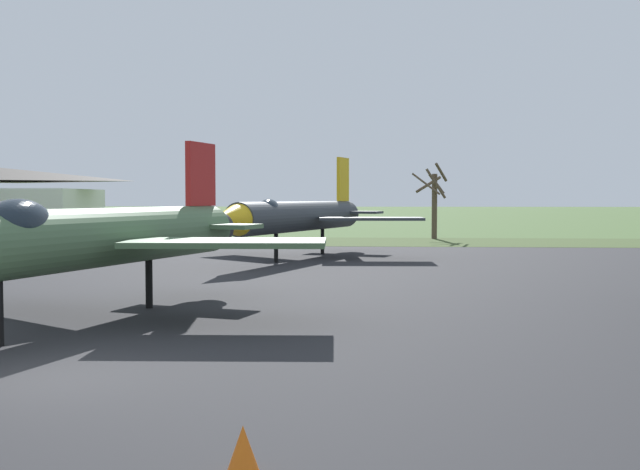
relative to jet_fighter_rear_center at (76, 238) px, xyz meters
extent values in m
plane|color=#425B2D|center=(1.71, -5.74, -2.44)|extent=(600.00, 600.00, 0.00)
cube|color=#28282B|center=(1.71, 9.00, -2.41)|extent=(100.58, 49.10, 0.05)
cube|color=#3A4C24|center=(1.71, 39.55, -2.41)|extent=(160.58, 12.00, 0.06)
cylinder|color=#565B60|center=(-11.61, 24.00, -0.12)|extent=(1.09, 2.80, 0.64)
cylinder|color=#4C6B47|center=(0.08, 0.31, -0.05)|extent=(5.40, 14.37, 1.67)
cylinder|color=black|center=(2.07, 7.60, -0.05)|extent=(1.37, 1.19, 1.17)
ellipsoid|color=#19232D|center=(-0.57, -2.09, 0.41)|extent=(1.34, 2.53, 1.26)
cube|color=#4C6B47|center=(-2.92, 2.75, -0.18)|extent=(6.06, 5.32, 0.16)
cube|color=#4C6B47|center=(3.91, 0.89, -0.18)|extent=(5.56, 3.08, 0.16)
cube|color=#B21E1E|center=(1.81, 6.66, 1.90)|extent=(0.68, 1.83, 2.23)
cube|color=#4C6B47|center=(0.58, 6.85, 0.07)|extent=(2.15, 1.97, 0.16)
cube|color=#4C6B47|center=(2.97, 6.20, 0.07)|extent=(2.15, 1.97, 0.16)
cylinder|color=black|center=(0.92, 3.38, -1.66)|extent=(0.22, 0.22, 1.56)
cylinder|color=#33383D|center=(3.71, 23.12, 0.01)|extent=(6.27, 14.61, 1.71)
cone|color=yellow|center=(0.97, 14.83, 0.01)|extent=(2.32, 2.98, 1.57)
cylinder|color=black|center=(6.14, 30.48, 0.01)|extent=(1.43, 1.27, 1.20)
ellipsoid|color=#19232D|center=(2.41, 19.19, 0.48)|extent=(1.13, 2.13, 1.07)
cube|color=#33383D|center=(0.51, 25.56, -0.11)|extent=(6.20, 5.74, 0.16)
cube|color=#33383D|center=(7.73, 23.18, -0.11)|extent=(6.02, 2.88, 0.16)
cube|color=yellow|center=(5.84, 29.57, 2.30)|extent=(0.74, 1.72, 2.85)
cube|color=#33383D|center=(4.38, 29.86, 0.14)|extent=(2.65, 2.23, 0.16)
cube|color=#33383D|center=(7.18, 28.93, 0.14)|extent=(2.65, 2.23, 0.16)
cylinder|color=black|center=(2.68, 20.02, -1.64)|extent=(0.23, 0.23, 1.60)
cylinder|color=black|center=(4.73, 26.21, -1.64)|extent=(0.23, 0.23, 1.60)
cylinder|color=brown|center=(12.97, 44.19, 0.34)|extent=(0.46, 0.46, 5.56)
cylinder|color=brown|center=(13.01, 43.40, 2.29)|extent=(1.76, 0.30, 2.55)
cylinder|color=brown|center=(12.52, 45.23, 2.25)|extent=(2.29, 1.17, 1.49)
cylinder|color=brown|center=(13.08, 43.58, 2.26)|extent=(1.43, 0.47, 1.74)
cylinder|color=brown|center=(12.16, 43.12, 2.26)|extent=(2.31, 1.79, 1.87)
cylinder|color=brown|center=(13.47, 43.72, 3.24)|extent=(1.22, 1.28, 1.57)
cone|color=orange|center=(6.37, -10.37, -2.09)|extent=(0.49, 0.49, 0.70)
camera|label=1|loc=(7.99, -19.27, 1.05)|focal=41.67mm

